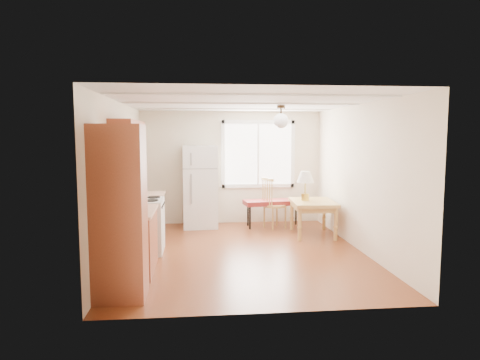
{
  "coord_description": "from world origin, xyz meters",
  "views": [
    {
      "loc": [
        -0.77,
        -7.01,
        1.97
      ],
      "look_at": [
        0.02,
        0.76,
        1.15
      ],
      "focal_mm": 32.0,
      "sensor_mm": 36.0,
      "label": 1
    }
  ],
  "objects": [
    {
      "name": "coffee_maker",
      "position": [
        -1.72,
        -0.86,
        1.02
      ],
      "size": [
        0.19,
        0.23,
        0.32
      ],
      "rotation": [
        0.0,
        0.0,
        0.15
      ],
      "color": "black",
      "rests_on": "kitchen_run"
    },
    {
      "name": "dining_table",
      "position": [
        1.5,
        1.12,
        0.58
      ],
      "size": [
        0.89,
        1.14,
        0.68
      ],
      "rotation": [
        0.0,
        0.0,
        -0.07
      ],
      "color": "#AC8342",
      "rests_on": "ground"
    },
    {
      "name": "kettle",
      "position": [
        -1.79,
        -0.49,
        0.98
      ],
      "size": [
        0.1,
        0.1,
        0.2
      ],
      "color": "red",
      "rests_on": "kitchen_run"
    },
    {
      "name": "refrigerator",
      "position": [
        -0.71,
        2.12,
        0.87
      ],
      "size": [
        0.74,
        0.76,
        1.75
      ],
      "rotation": [
        0.0,
        0.0,
        0.03
      ],
      "color": "white",
      "rests_on": "ground"
    },
    {
      "name": "kitchen_run",
      "position": [
        -1.72,
        -0.63,
        0.84
      ],
      "size": [
        0.65,
        3.4,
        2.2
      ],
      "color": "brown",
      "rests_on": "ground"
    },
    {
      "name": "bench",
      "position": [
        0.86,
        1.93,
        0.52
      ],
      "size": [
        1.32,
        0.61,
        0.59
      ],
      "rotation": [
        0.0,
        0.0,
        0.11
      ],
      "color": "maroon",
      "rests_on": "ground"
    },
    {
      "name": "pendant_light",
      "position": [
        0.7,
        0.4,
        2.24
      ],
      "size": [
        0.26,
        0.26,
        0.4
      ],
      "color": "#2E2114",
      "rests_on": "room_shell"
    },
    {
      "name": "room_shell",
      "position": [
        0.0,
        0.0,
        1.25
      ],
      "size": [
        4.6,
        5.6,
        2.62
      ],
      "color": "#552311",
      "rests_on": "ground"
    },
    {
      "name": "table_lamp",
      "position": [
        1.36,
        1.22,
        1.1
      ],
      "size": [
        0.33,
        0.33,
        0.58
      ],
      "rotation": [
        0.0,
        0.0,
        0.01
      ],
      "color": "gold",
      "rests_on": "dining_table"
    },
    {
      "name": "chair",
      "position": [
        0.78,
        1.78,
        0.62
      ],
      "size": [
        0.53,
        0.52,
        1.08
      ],
      "rotation": [
        0.0,
        0.0,
        0.41
      ],
      "color": "#AC8342",
      "rests_on": "ground"
    },
    {
      "name": "window_unit",
      "position": [
        0.6,
        2.47,
        1.55
      ],
      "size": [
        1.64,
        0.05,
        1.51
      ],
      "color": "white",
      "rests_on": "room_shell"
    }
  ]
}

